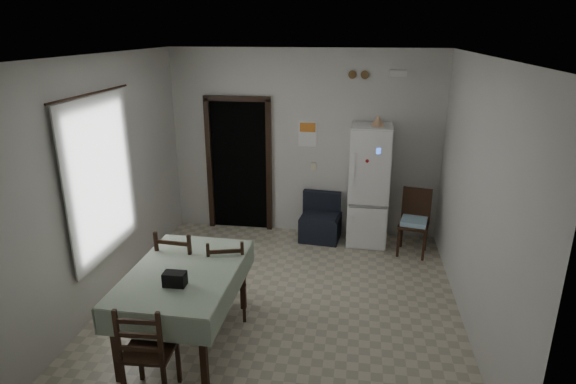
# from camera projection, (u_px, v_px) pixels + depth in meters

# --- Properties ---
(ground) EXTENTS (4.50, 4.50, 0.00)m
(ground) POSITION_uv_depth(u_px,v_px,m) (282.00, 302.00, 5.86)
(ground) COLOR #B8AF96
(ground) RESTS_ON ground
(ceiling) EXTENTS (4.20, 4.50, 0.02)m
(ceiling) POSITION_uv_depth(u_px,v_px,m) (281.00, 55.00, 4.92)
(ceiling) COLOR white
(ceiling) RESTS_ON ground
(wall_back) EXTENTS (4.20, 0.02, 2.90)m
(wall_back) POSITION_uv_depth(u_px,v_px,m) (304.00, 144.00, 7.50)
(wall_back) COLOR beige
(wall_back) RESTS_ON ground
(wall_front) EXTENTS (4.20, 0.02, 2.90)m
(wall_front) POSITION_uv_depth(u_px,v_px,m) (229.00, 293.00, 3.29)
(wall_front) COLOR beige
(wall_front) RESTS_ON ground
(wall_left) EXTENTS (0.02, 4.50, 2.90)m
(wall_left) POSITION_uv_depth(u_px,v_px,m) (106.00, 181.00, 5.68)
(wall_left) COLOR beige
(wall_left) RESTS_ON ground
(wall_right) EXTENTS (0.02, 4.50, 2.90)m
(wall_right) POSITION_uv_depth(u_px,v_px,m) (477.00, 198.00, 5.10)
(wall_right) COLOR beige
(wall_right) RESTS_ON ground
(doorway) EXTENTS (1.06, 0.52, 2.22)m
(doorway) POSITION_uv_depth(u_px,v_px,m) (243.00, 162.00, 7.96)
(doorway) COLOR black
(doorway) RESTS_ON ground
(window_recess) EXTENTS (0.10, 1.20, 1.60)m
(window_recess) POSITION_uv_depth(u_px,v_px,m) (92.00, 178.00, 5.47)
(window_recess) COLOR silver
(window_recess) RESTS_ON ground
(curtain) EXTENTS (0.02, 1.45, 1.85)m
(curtain) POSITION_uv_depth(u_px,v_px,m) (101.00, 178.00, 5.45)
(curtain) COLOR silver
(curtain) RESTS_ON ground
(curtain_rod) EXTENTS (0.02, 1.60, 0.02)m
(curtain_rod) POSITION_uv_depth(u_px,v_px,m) (91.00, 94.00, 5.15)
(curtain_rod) COLOR black
(curtain_rod) RESTS_ON ground
(calendar) EXTENTS (0.28, 0.02, 0.40)m
(calendar) POSITION_uv_depth(u_px,v_px,m) (308.00, 134.00, 7.43)
(calendar) COLOR white
(calendar) RESTS_ON ground
(calendar_image) EXTENTS (0.24, 0.01, 0.14)m
(calendar_image) POSITION_uv_depth(u_px,v_px,m) (308.00, 127.00, 7.39)
(calendar_image) COLOR orange
(calendar_image) RESTS_ON ground
(light_switch) EXTENTS (0.08, 0.02, 0.12)m
(light_switch) POSITION_uv_depth(u_px,v_px,m) (313.00, 166.00, 7.58)
(light_switch) COLOR beige
(light_switch) RESTS_ON ground
(vent_left) EXTENTS (0.12, 0.03, 0.12)m
(vent_left) POSITION_uv_depth(u_px,v_px,m) (352.00, 75.00, 7.04)
(vent_left) COLOR brown
(vent_left) RESTS_ON ground
(vent_right) EXTENTS (0.12, 0.03, 0.12)m
(vent_right) POSITION_uv_depth(u_px,v_px,m) (365.00, 75.00, 7.02)
(vent_right) COLOR brown
(vent_right) RESTS_ON ground
(emergency_light) EXTENTS (0.25, 0.07, 0.09)m
(emergency_light) POSITION_uv_depth(u_px,v_px,m) (398.00, 73.00, 6.92)
(emergency_light) COLOR white
(emergency_light) RESTS_ON ground
(fridge) EXTENTS (0.60, 0.60, 1.84)m
(fridge) POSITION_uv_depth(u_px,v_px,m) (369.00, 186.00, 7.23)
(fridge) COLOR white
(fridge) RESTS_ON ground
(tan_cone) EXTENTS (0.21, 0.21, 0.16)m
(tan_cone) POSITION_uv_depth(u_px,v_px,m) (378.00, 121.00, 6.85)
(tan_cone) COLOR tan
(tan_cone) RESTS_ON fridge
(navy_seat) EXTENTS (0.66, 0.64, 0.72)m
(navy_seat) POSITION_uv_depth(u_px,v_px,m) (321.00, 217.00, 7.51)
(navy_seat) COLOR black
(navy_seat) RESTS_ON ground
(corner_chair) EXTENTS (0.49, 0.49, 0.96)m
(corner_chair) POSITION_uv_depth(u_px,v_px,m) (414.00, 223.00, 6.98)
(corner_chair) COLOR black
(corner_chair) RESTS_ON ground
(dining_table) EXTENTS (1.09, 1.63, 0.84)m
(dining_table) POSITION_uv_depth(u_px,v_px,m) (187.00, 306.00, 5.01)
(dining_table) COLOR #94A68E
(dining_table) RESTS_ON ground
(black_bag) EXTENTS (0.21, 0.13, 0.14)m
(black_bag) POSITION_uv_depth(u_px,v_px,m) (175.00, 279.00, 4.55)
(black_bag) COLOR black
(black_bag) RESTS_ON dining_table
(dining_chair_far_left) EXTENTS (0.49, 0.49, 1.07)m
(dining_chair_far_left) POSITION_uv_depth(u_px,v_px,m) (183.00, 270.00, 5.53)
(dining_chair_far_left) COLOR black
(dining_chair_far_left) RESTS_ON ground
(dining_chair_far_right) EXTENTS (0.52, 0.52, 0.99)m
(dining_chair_far_right) POSITION_uv_depth(u_px,v_px,m) (227.00, 276.00, 5.46)
(dining_chair_far_right) COLOR black
(dining_chair_far_right) RESTS_ON ground
(dining_chair_near_head) EXTENTS (0.45, 0.45, 0.99)m
(dining_chair_near_head) POSITION_uv_depth(u_px,v_px,m) (149.00, 348.00, 4.22)
(dining_chair_near_head) COLOR black
(dining_chair_near_head) RESTS_ON ground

